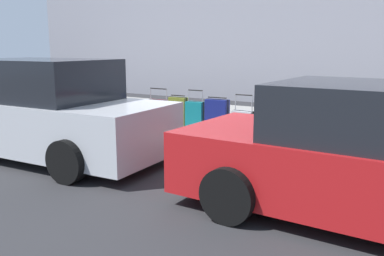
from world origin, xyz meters
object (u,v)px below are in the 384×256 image
suitcase_maroon_2 (320,129)px  suitcase_maroon_9 (159,114)px  suitcase_teal_0 (383,138)px  parked_car_silver_1 (43,112)px  suitcase_red_3 (289,127)px  fire_hydrant (110,105)px  suitcase_olive_8 (178,114)px  suitcase_teal_7 (195,118)px  suitcase_red_10 (137,114)px  suitcase_navy_6 (217,118)px  suitcase_black_4 (266,123)px  suitcase_olive_1 (350,134)px  suitcase_silver_5 (243,124)px  bollard_post (88,107)px

suitcase_maroon_2 → suitcase_maroon_9: suitcase_maroon_2 is taller
suitcase_teal_0 → parked_car_silver_1: (5.19, 2.62, 0.37)m
suitcase_red_3 → fire_hydrant: 4.39m
suitcase_olive_8 → suitcase_teal_7: bearing=170.6°
suitcase_olive_8 → suitcase_red_10: size_ratio=1.28×
suitcase_maroon_2 → suitcase_navy_6: bearing=1.3°
suitcase_black_4 → suitcase_maroon_9: bearing=0.7°
suitcase_maroon_9 → suitcase_maroon_2: bearing=179.1°
suitcase_red_3 → suitcase_olive_8: (2.46, -0.03, 0.02)m
suitcase_olive_1 → suitcase_silver_5: size_ratio=0.91×
bollard_post → suitcase_silver_5: bearing=-177.2°
suitcase_teal_7 → suitcase_olive_8: bearing=-9.4°
suitcase_teal_0 → bollard_post: suitcase_teal_0 is taller
suitcase_maroon_2 → suitcase_maroon_9: bearing=-0.9°
parked_car_silver_1 → suitcase_black_4: bearing=-140.2°
suitcase_teal_0 → suitcase_navy_6: (3.04, 0.14, 0.09)m
suitcase_teal_0 → suitcase_teal_7: (3.55, 0.14, 0.05)m
suitcase_red_3 → suitcase_navy_6: bearing=2.0°
suitcase_red_10 → parked_car_silver_1: size_ratio=0.13×
suitcase_teal_0 → suitcase_olive_1: size_ratio=0.99×
suitcase_black_4 → suitcase_navy_6: suitcase_navy_6 is taller
suitcase_teal_7 → fire_hydrant: (2.40, -0.07, 0.08)m
fire_hydrant → bollard_post: size_ratio=1.12×
suitcase_teal_7 → parked_car_silver_1: size_ratio=0.19×
suitcase_red_3 → suitcase_black_4: (0.49, -0.08, 0.01)m
suitcase_black_4 → suitcase_teal_7: 1.50m
suitcase_teal_0 → suitcase_teal_7: suitcase_teal_7 is taller
suitcase_red_3 → suitcase_maroon_9: suitcase_red_3 is taller
parked_car_silver_1 → suitcase_maroon_2: bearing=-148.9°
suitcase_navy_6 → suitcase_teal_7: (0.51, -0.00, -0.04)m
suitcase_red_3 → suitcase_olive_8: 2.46m
suitcase_navy_6 → suitcase_olive_8: bearing=-4.9°
suitcase_red_3 → suitcase_teal_0: bearing=-176.7°
suitcase_silver_5 → bollard_post: bearing=2.8°
suitcase_red_3 → suitcase_maroon_9: 2.99m
suitcase_maroon_9 → bollard_post: bearing=5.3°
suitcase_teal_0 → suitcase_black_4: 2.06m
suitcase_teal_7 → suitcase_red_10: suitcase_teal_7 is taller
suitcase_olive_8 → suitcase_red_10: suitcase_olive_8 is taller
suitcase_silver_5 → suitcase_red_10: size_ratio=1.44×
bollard_post → parked_car_silver_1: parked_car_silver_1 is taller
suitcase_olive_8 → bollard_post: suitcase_olive_8 is taller
suitcase_red_3 → fire_hydrant: (4.38, -0.02, 0.08)m
suitcase_teal_7 → suitcase_olive_8: suitcase_teal_7 is taller
suitcase_red_10 → suitcase_navy_6: bearing=179.6°
suitcase_red_3 → parked_car_silver_1: bearing=34.9°
suitcase_olive_8 → suitcase_red_3: bearing=179.2°
suitcase_navy_6 → parked_car_silver_1: 3.29m
suitcase_teal_0 → suitcase_teal_7: 3.55m
suitcase_teal_7 → suitcase_maroon_9: suitcase_teal_7 is taller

